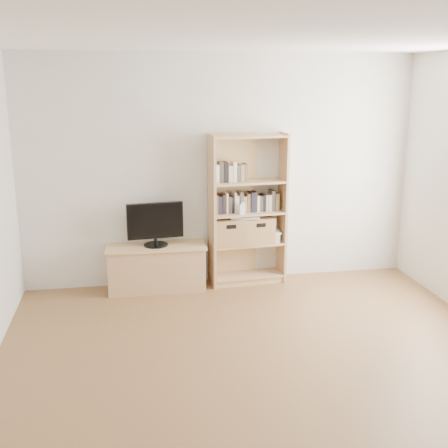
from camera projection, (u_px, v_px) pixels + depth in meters
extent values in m
cube|color=brown|center=(276.00, 390.00, 4.32)|extent=(4.50, 5.00, 0.01)
cube|color=beige|center=(221.00, 171.00, 6.37)|extent=(4.50, 0.02, 2.60)
cube|color=white|center=(286.00, 35.00, 3.66)|extent=(4.50, 5.00, 0.01)
cube|color=tan|center=(157.00, 268.00, 6.32)|extent=(1.08, 0.42, 0.49)
cube|color=tan|center=(248.00, 210.00, 6.39)|extent=(0.89, 0.38, 1.73)
cube|color=black|center=(155.00, 225.00, 6.19)|extent=(0.62, 0.11, 0.49)
cube|color=brown|center=(247.00, 202.00, 6.38)|extent=(0.80, 0.25, 0.21)
cube|color=brown|center=(231.00, 172.00, 6.24)|extent=(0.41, 0.18, 0.21)
cube|color=white|center=(242.00, 209.00, 6.26)|extent=(0.06, 0.04, 0.11)
cube|color=olive|center=(228.00, 231.00, 6.38)|extent=(0.39, 0.32, 0.31)
cube|color=olive|center=(256.00, 230.00, 6.47)|extent=(0.40, 0.34, 0.30)
cube|color=silver|center=(245.00, 216.00, 6.37)|extent=(0.35, 0.27, 0.03)
cube|color=silver|center=(272.00, 236.00, 6.54)|extent=(0.20, 0.26, 0.11)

